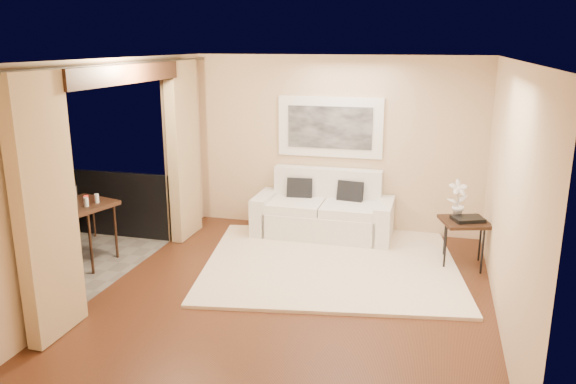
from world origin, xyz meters
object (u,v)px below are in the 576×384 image
(orchid, at_px, (458,199))
(balcony_chair_near, at_px, (51,240))
(ice_bucket, at_px, (71,193))
(sofa, at_px, (324,213))
(bistro_table, at_px, (82,209))
(side_table, at_px, (465,225))
(balcony_chair_far, at_px, (70,204))

(orchid, bearing_deg, balcony_chair_near, -154.58)
(balcony_chair_near, distance_m, ice_bucket, 1.03)
(sofa, height_order, bistro_table, sofa)
(sofa, xyz_separation_m, orchid, (1.91, -0.57, 0.53))
(orchid, relative_size, ice_bucket, 2.51)
(sofa, bearing_deg, bistro_table, -146.05)
(sofa, relative_size, side_table, 2.89)
(side_table, relative_size, orchid, 1.43)
(orchid, xyz_separation_m, ice_bucket, (-4.97, -1.28, 0.06))
(orchid, bearing_deg, side_table, -53.51)
(side_table, bearing_deg, orchid, 126.49)
(orchid, relative_size, balcony_chair_far, 0.52)
(orchid, distance_m, bistro_table, 4.97)
(ice_bucket, bearing_deg, sofa, 31.24)
(balcony_chair_near, relative_size, ice_bucket, 5.45)
(sofa, height_order, orchid, orchid)
(side_table, bearing_deg, sofa, 160.56)
(bistro_table, bearing_deg, orchid, 15.85)
(sofa, distance_m, ice_bucket, 3.63)
(balcony_chair_near, bearing_deg, orchid, 10.36)
(sofa, relative_size, bistro_table, 2.36)
(side_table, height_order, ice_bucket, ice_bucket)
(sofa, bearing_deg, side_table, -19.47)
(balcony_chair_near, bearing_deg, sofa, 30.60)
(sofa, xyz_separation_m, balcony_chair_far, (-3.58, -1.19, 0.21))
(side_table, xyz_separation_m, bistro_table, (-4.88, -1.22, 0.19))
(balcony_chair_near, bearing_deg, side_table, 8.48)
(sofa, bearing_deg, orchid, -16.70)
(balcony_chair_far, bearing_deg, sofa, -151.92)
(ice_bucket, bearing_deg, bistro_table, -20.68)
(sofa, relative_size, balcony_chair_far, 2.12)
(side_table, relative_size, bistro_table, 0.82)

